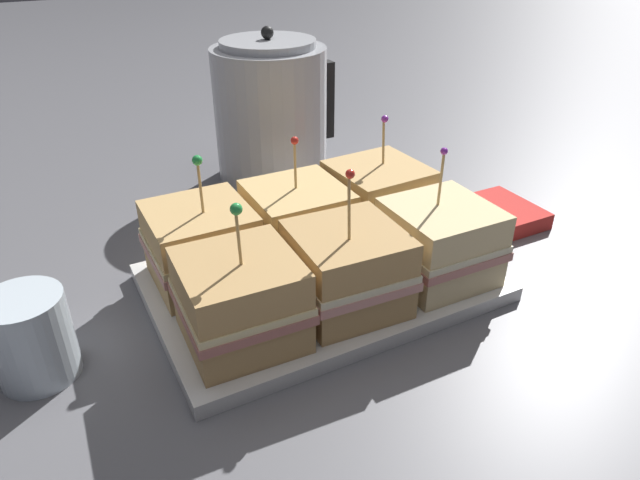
# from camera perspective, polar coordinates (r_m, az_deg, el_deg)

# --- Properties ---
(ground_plane) EXTENTS (6.00, 6.00, 0.00)m
(ground_plane) POSITION_cam_1_polar(r_m,az_deg,el_deg) (0.71, -0.00, -4.84)
(ground_plane) COLOR slate
(serving_platter) EXTENTS (0.40, 0.27, 0.02)m
(serving_platter) POSITION_cam_1_polar(r_m,az_deg,el_deg) (0.70, -0.00, -4.24)
(serving_platter) COLOR silver
(serving_platter) RESTS_ON ground_plane
(sandwich_front_left) EXTENTS (0.12, 0.12, 0.16)m
(sandwich_front_left) POSITION_cam_1_polar(r_m,az_deg,el_deg) (0.58, -7.96, -5.96)
(sandwich_front_left) COLOR tan
(sandwich_front_left) RESTS_ON serving_platter
(sandwich_front_center) EXTENTS (0.13, 0.13, 0.17)m
(sandwich_front_center) POSITION_cam_1_polar(r_m,az_deg,el_deg) (0.63, 2.73, -2.90)
(sandwich_front_center) COLOR tan
(sandwich_front_center) RESTS_ON serving_platter
(sandwich_front_right) EXTENTS (0.12, 0.12, 0.16)m
(sandwich_front_right) POSITION_cam_1_polar(r_m,az_deg,el_deg) (0.69, 11.85, -0.22)
(sandwich_front_right) COLOR beige
(sandwich_front_right) RESTS_ON serving_platter
(sandwich_back_left) EXTENTS (0.12, 0.12, 0.16)m
(sandwich_back_left) POSITION_cam_1_polar(r_m,az_deg,el_deg) (0.68, -11.79, -0.47)
(sandwich_back_left) COLOR tan
(sandwich_back_left) RESTS_ON serving_platter
(sandwich_back_center) EXTENTS (0.12, 0.12, 0.16)m
(sandwich_back_center) POSITION_cam_1_polar(r_m,az_deg,el_deg) (0.72, -2.26, 1.86)
(sandwich_back_center) COLOR tan
(sandwich_back_center) RESTS_ON serving_platter
(sandwich_back_right) EXTENTS (0.13, 0.13, 0.16)m
(sandwich_back_right) POSITION_cam_1_polar(r_m,az_deg,el_deg) (0.78, 5.77, 4.01)
(sandwich_back_right) COLOR tan
(sandwich_back_right) RESTS_ON serving_platter
(kettle_steel) EXTENTS (0.21, 0.19, 0.25)m
(kettle_steel) POSITION_cam_1_polar(r_m,az_deg,el_deg) (0.98, -4.90, 12.60)
(kettle_steel) COLOR #B7BABF
(kettle_steel) RESTS_ON ground_plane
(drinking_glass) EXTENTS (0.08, 0.08, 0.09)m
(drinking_glass) POSITION_cam_1_polar(r_m,az_deg,el_deg) (0.62, -26.90, -8.87)
(drinking_glass) COLOR silver
(drinking_glass) RESTS_ON ground_plane
(napkin_stack) EXTENTS (0.11, 0.11, 0.02)m
(napkin_stack) POSITION_cam_1_polar(r_m,az_deg,el_deg) (0.89, 17.20, 2.46)
(napkin_stack) COLOR red
(napkin_stack) RESTS_ON ground_plane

